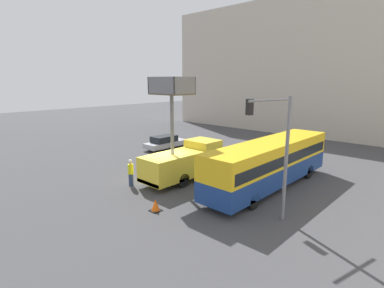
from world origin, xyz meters
The scene contains 9 objects.
ground_plane centered at (0.00, 0.00, 0.00)m, with size 120.00×120.00×0.00m, color #424244.
building_backdrop_far centered at (0.00, 28.52, 8.79)m, with size 44.00×10.00×17.59m.
utility_truck centered at (0.80, 1.08, 1.58)m, with size 2.59×6.37×7.34m.
city_bus centered at (6.07, 3.97, 1.85)m, with size 2.56×12.16×3.16m.
traffic_light_pole centered at (8.07, 0.38, 4.27)m, with size 2.98×2.72×6.40m.
road_worker_near_truck centered at (-0.96, -2.30, 0.94)m, with size 0.38×0.38×1.87m.
road_worker_directing centered at (3.41, 1.05, 0.91)m, with size 0.38×0.38×1.82m.
traffic_cone_near_truck centered at (3.41, -3.77, 0.32)m, with size 0.60×0.60×0.69m.
parked_car_curbside centered at (-7.72, 6.82, 0.72)m, with size 1.75×4.77×1.42m.
Camera 1 is at (15.56, -13.61, 7.13)m, focal length 28.00 mm.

